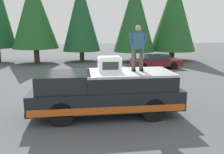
{
  "coord_description": "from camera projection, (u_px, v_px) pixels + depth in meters",
  "views": [
    {
      "loc": [
        -8.89,
        0.59,
        3.19
      ],
      "look_at": [
        0.01,
        -0.59,
        1.35
      ],
      "focal_mm": 37.24,
      "sensor_mm": 36.0,
      "label": 1
    }
  ],
  "objects": [
    {
      "name": "parked_car_maroon",
      "position": [
        156.0,
        61.0,
        19.34
      ],
      "size": [
        1.64,
        4.1,
        1.16
      ],
      "color": "maroon",
      "rests_on": "ground"
    },
    {
      "name": "conifer_center_left",
      "position": [
        81.0,
        16.0,
        23.05
      ],
      "size": [
        3.79,
        3.79,
        7.96
      ],
      "color": "#4C3826",
      "rests_on": "ground"
    },
    {
      "name": "compressor_unit",
      "position": [
        109.0,
        64.0,
        8.64
      ],
      "size": [
        0.65,
        0.84,
        0.56
      ],
      "color": "white",
      "rests_on": "pickup_truck"
    },
    {
      "name": "person_on_truck_bed",
      "position": [
        138.0,
        47.0,
        8.64
      ],
      "size": [
        0.29,
        0.72,
        1.69
      ],
      "color": "#423D38",
      "rests_on": "pickup_truck"
    },
    {
      "name": "conifer_center_right",
      "position": [
        34.0,
        13.0,
        21.7
      ],
      "size": [
        4.31,
        4.31,
        7.98
      ],
      "color": "#4C3826",
      "rests_on": "ground"
    },
    {
      "name": "ground_plane",
      "position": [
        97.0,
        110.0,
        9.35
      ],
      "size": [
        90.0,
        90.0,
        0.0
      ],
      "primitive_type": "plane",
      "color": "#4C4F51"
    },
    {
      "name": "conifer_left",
      "position": [
        135.0,
        16.0,
        22.73
      ],
      "size": [
        4.1,
        4.1,
        7.97
      ],
      "color": "#4C3826",
      "rests_on": "ground"
    },
    {
      "name": "conifer_far_left",
      "position": [
        174.0,
        14.0,
        23.61
      ],
      "size": [
        4.62,
        4.62,
        8.38
      ],
      "color": "#4C3826",
      "rests_on": "ground"
    },
    {
      "name": "pickup_truck",
      "position": [
        106.0,
        92.0,
        8.73
      ],
      "size": [
        2.01,
        5.54,
        1.65
      ],
      "color": "black",
      "rests_on": "ground"
    }
  ]
}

